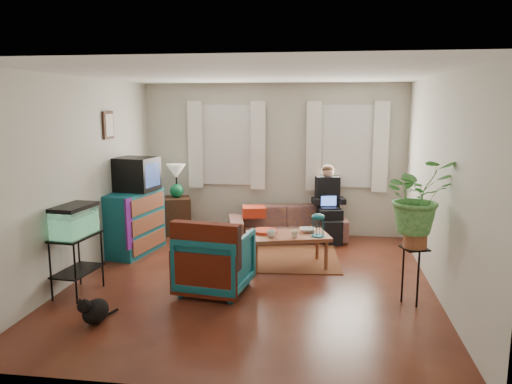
# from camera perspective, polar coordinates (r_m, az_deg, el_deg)

# --- Properties ---
(floor) EXTENTS (4.50, 5.00, 0.01)m
(floor) POSITION_cam_1_polar(r_m,az_deg,el_deg) (6.51, -0.50, -10.19)
(floor) COLOR #4F2B14
(floor) RESTS_ON ground
(ceiling) EXTENTS (4.50, 5.00, 0.01)m
(ceiling) POSITION_cam_1_polar(r_m,az_deg,el_deg) (6.12, -0.54, 13.30)
(ceiling) COLOR white
(ceiling) RESTS_ON wall_back
(wall_back) EXTENTS (4.50, 0.01, 2.60)m
(wall_back) POSITION_cam_1_polar(r_m,az_deg,el_deg) (8.64, 1.96, 3.70)
(wall_back) COLOR silver
(wall_back) RESTS_ON floor
(wall_front) EXTENTS (4.50, 0.01, 2.60)m
(wall_front) POSITION_cam_1_polar(r_m,az_deg,el_deg) (3.78, -6.20, -4.56)
(wall_front) COLOR silver
(wall_front) RESTS_ON floor
(wall_left) EXTENTS (0.01, 5.00, 2.60)m
(wall_left) POSITION_cam_1_polar(r_m,az_deg,el_deg) (6.89, -19.38, 1.52)
(wall_left) COLOR silver
(wall_left) RESTS_ON floor
(wall_right) EXTENTS (0.01, 5.00, 2.60)m
(wall_right) POSITION_cam_1_polar(r_m,az_deg,el_deg) (6.26, 20.29, 0.67)
(wall_right) COLOR silver
(wall_right) RESTS_ON floor
(window_left) EXTENTS (1.08, 0.04, 1.38)m
(window_left) POSITION_cam_1_polar(r_m,az_deg,el_deg) (8.72, -3.30, 5.39)
(window_left) COLOR white
(window_left) RESTS_ON wall_back
(window_right) EXTENTS (1.08, 0.04, 1.38)m
(window_right) POSITION_cam_1_polar(r_m,az_deg,el_deg) (8.56, 10.34, 5.16)
(window_right) COLOR white
(window_right) RESTS_ON wall_back
(curtains_left) EXTENTS (1.36, 0.06, 1.50)m
(curtains_left) POSITION_cam_1_polar(r_m,az_deg,el_deg) (8.64, -3.41, 5.35)
(curtains_left) COLOR white
(curtains_left) RESTS_ON wall_back
(curtains_right) EXTENTS (1.36, 0.06, 1.50)m
(curtains_right) POSITION_cam_1_polar(r_m,az_deg,el_deg) (8.48, 10.36, 5.11)
(curtains_right) COLOR white
(curtains_right) RESTS_ON wall_back
(picture_frame) EXTENTS (0.04, 0.32, 0.40)m
(picture_frame) POSITION_cam_1_polar(r_m,az_deg,el_deg) (7.58, -16.47, 7.34)
(picture_frame) COLOR #3D2616
(picture_frame) RESTS_ON wall_left
(area_rug) EXTENTS (2.13, 1.76, 0.01)m
(area_rug) POSITION_cam_1_polar(r_m,az_deg,el_deg) (7.54, 1.64, -7.29)
(area_rug) COLOR brown
(area_rug) RESTS_ON floor
(sofa) EXTENTS (2.04, 1.16, 0.75)m
(sofa) POSITION_cam_1_polar(r_m,az_deg,el_deg) (8.33, 3.56, -3.01)
(sofa) COLOR brown
(sofa) RESTS_ON floor
(seated_person) EXTENTS (0.60, 0.68, 1.15)m
(seated_person) POSITION_cam_1_polar(r_m,az_deg,el_deg) (8.41, 8.25, -1.59)
(seated_person) COLOR black
(seated_person) RESTS_ON sofa
(side_table) EXTENTS (0.57, 0.57, 0.65)m
(side_table) POSITION_cam_1_polar(r_m,az_deg,el_deg) (8.86, -8.97, -2.68)
(side_table) COLOR #3A2915
(side_table) RESTS_ON floor
(table_lamp) EXTENTS (0.43, 0.43, 0.59)m
(table_lamp) POSITION_cam_1_polar(r_m,az_deg,el_deg) (8.74, -9.08, 1.17)
(table_lamp) COLOR white
(table_lamp) RESTS_ON side_table
(dresser) EXTENTS (0.70, 1.13, 0.95)m
(dresser) POSITION_cam_1_polar(r_m,az_deg,el_deg) (7.85, -13.88, -3.35)
(dresser) COLOR #12676D
(dresser) RESTS_ON floor
(crt_tv) EXTENTS (0.66, 0.62, 0.51)m
(crt_tv) POSITION_cam_1_polar(r_m,az_deg,el_deg) (7.80, -13.56, 2.01)
(crt_tv) COLOR black
(crt_tv) RESTS_ON dresser
(aquarium_stand) EXTENTS (0.42, 0.68, 0.72)m
(aquarium_stand) POSITION_cam_1_polar(r_m,az_deg,el_deg) (6.38, -19.74, -7.83)
(aquarium_stand) COLOR black
(aquarium_stand) RESTS_ON floor
(aquarium) EXTENTS (0.38, 0.62, 0.38)m
(aquarium) POSITION_cam_1_polar(r_m,az_deg,el_deg) (6.24, -20.04, -3.03)
(aquarium) COLOR #7FD899
(aquarium) RESTS_ON aquarium_stand
(black_cat) EXTENTS (0.35, 0.43, 0.32)m
(black_cat) POSITION_cam_1_polar(r_m,az_deg,el_deg) (5.56, -17.87, -12.58)
(black_cat) COLOR black
(black_cat) RESTS_ON floor
(armchair) EXTENTS (0.90, 0.85, 0.82)m
(armchair) POSITION_cam_1_polar(r_m,az_deg,el_deg) (6.10, -4.69, -7.57)
(armchair) COLOR #116969
(armchair) RESTS_ON floor
(serape_throw) EXTENTS (0.84, 0.31, 0.68)m
(serape_throw) POSITION_cam_1_polar(r_m,az_deg,el_deg) (5.77, -5.85, -6.84)
(serape_throw) COLOR #9E0A0A
(serape_throw) RESTS_ON armchair
(coffee_table) EXTENTS (1.24, 0.89, 0.46)m
(coffee_table) POSITION_cam_1_polar(r_m,az_deg,el_deg) (7.04, 3.66, -6.68)
(coffee_table) COLOR olive
(coffee_table) RESTS_ON floor
(cup_a) EXTENTS (0.16, 0.16, 0.10)m
(cup_a) POSITION_cam_1_polar(r_m,az_deg,el_deg) (6.82, 1.77, -4.76)
(cup_a) COLOR white
(cup_a) RESTS_ON coffee_table
(cup_b) EXTENTS (0.13, 0.13, 0.10)m
(cup_b) POSITION_cam_1_polar(r_m,az_deg,el_deg) (6.80, 4.42, -4.85)
(cup_b) COLOR beige
(cup_b) RESTS_ON coffee_table
(bowl) EXTENTS (0.27, 0.27, 0.05)m
(bowl) POSITION_cam_1_polar(r_m,az_deg,el_deg) (7.13, 5.91, -4.34)
(bowl) COLOR white
(bowl) RESTS_ON coffee_table
(snack_tray) EXTENTS (0.43, 0.43, 0.04)m
(snack_tray) POSITION_cam_1_polar(r_m,az_deg,el_deg) (7.06, 1.01, -4.49)
(snack_tray) COLOR #B21414
(snack_tray) RESTS_ON coffee_table
(birdcage) EXTENTS (0.23, 0.23, 0.32)m
(birdcage) POSITION_cam_1_polar(r_m,az_deg,el_deg) (6.88, 7.10, -3.74)
(birdcage) COLOR #115B6B
(birdcage) RESTS_ON coffee_table
(plant_stand) EXTENTS (0.36, 0.36, 0.66)m
(plant_stand) POSITION_cam_1_polar(r_m,az_deg,el_deg) (6.00, 17.50, -9.10)
(plant_stand) COLOR black
(plant_stand) RESTS_ON floor
(potted_plant) EXTENTS (0.93, 0.86, 0.84)m
(potted_plant) POSITION_cam_1_polar(r_m,az_deg,el_deg) (5.79, 17.91, -1.70)
(potted_plant) COLOR #599947
(potted_plant) RESTS_ON plant_stand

